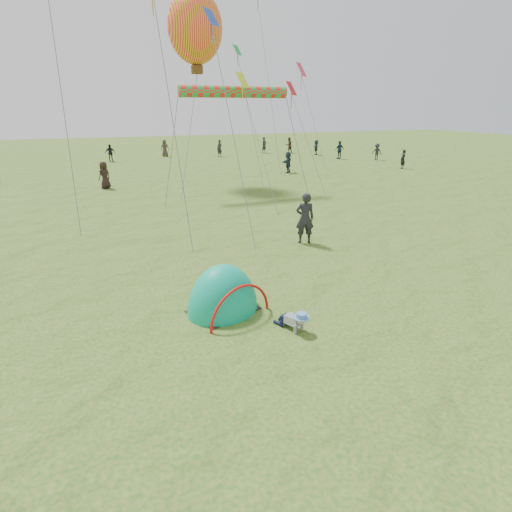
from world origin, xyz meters
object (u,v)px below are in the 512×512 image
object	(u,v)px
standing_adult	(305,218)
popup_tent	(223,310)
crawling_toddler	(295,320)
balloon_kite	(195,32)

from	to	relation	value
standing_adult	popup_tent	bearing A→B (deg)	58.77
crawling_toddler	popup_tent	world-z (taller)	popup_tent
standing_adult	crawling_toddler	bearing A→B (deg)	76.62
crawling_toddler	balloon_kite	bearing A→B (deg)	57.50
popup_tent	balloon_kite	distance (m)	21.46
popup_tent	standing_adult	xyz separation A→B (m)	(4.54, 4.15, 0.98)
crawling_toddler	popup_tent	size ratio (longest dim) A/B	0.28
popup_tent	balloon_kite	size ratio (longest dim) A/B	0.52
popup_tent	standing_adult	world-z (taller)	standing_adult
crawling_toddler	standing_adult	world-z (taller)	standing_adult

